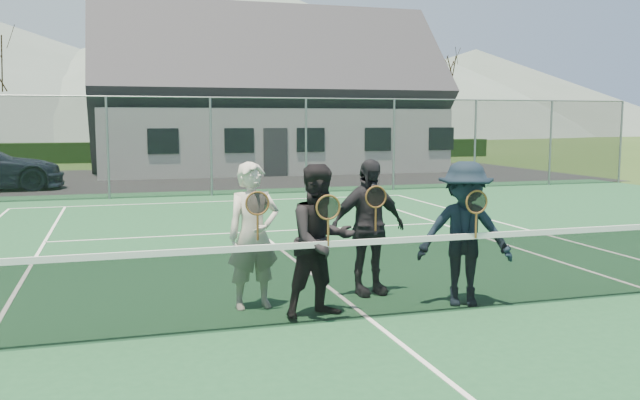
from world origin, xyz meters
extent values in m
plane|color=#294318|center=(0.00, 20.00, 0.00)|extent=(220.00, 220.00, 0.00)
cube|color=#1C4C2B|center=(0.00, 0.00, 0.01)|extent=(30.00, 30.00, 0.02)
cube|color=black|center=(-4.00, 20.00, 0.01)|extent=(40.00, 12.00, 0.01)
cube|color=black|center=(0.00, 32.00, 0.55)|extent=(40.00, 1.20, 1.10)
cone|color=slate|center=(20.00, 95.00, 11.00)|extent=(120.00, 120.00, 22.00)
cone|color=#55665B|center=(55.00, 95.00, 7.00)|extent=(90.00, 90.00, 14.00)
cube|color=white|center=(0.00, 11.88, 0.03)|extent=(10.97, 0.06, 0.01)
cube|color=white|center=(0.00, 6.40, 0.03)|extent=(8.23, 0.06, 0.01)
cube|color=white|center=(0.00, 0.00, 0.03)|extent=(0.06, 12.80, 0.01)
cube|color=black|center=(0.00, 0.00, 0.48)|extent=(11.60, 0.02, 0.88)
cube|color=white|center=(0.00, 0.00, 0.93)|extent=(11.60, 0.03, 0.07)
cylinder|color=slate|center=(-3.00, 13.50, 1.50)|extent=(0.07, 0.07, 3.00)
cylinder|color=slate|center=(0.00, 13.50, 1.50)|extent=(0.07, 0.07, 3.00)
cylinder|color=slate|center=(3.00, 13.50, 1.50)|extent=(0.07, 0.07, 3.00)
cylinder|color=slate|center=(6.00, 13.50, 1.50)|extent=(0.07, 0.07, 3.00)
cylinder|color=slate|center=(9.00, 13.50, 1.50)|extent=(0.07, 0.07, 3.00)
cylinder|color=slate|center=(12.00, 13.50, 1.50)|extent=(0.07, 0.07, 3.00)
cylinder|color=slate|center=(15.00, 13.50, 1.50)|extent=(0.07, 0.07, 3.00)
cube|color=black|center=(0.00, 13.50, 1.50)|extent=(30.00, 0.03, 3.00)
cylinder|color=slate|center=(0.00, 13.50, 3.00)|extent=(30.00, 0.04, 0.04)
cube|color=silver|center=(4.00, 24.00, 1.40)|extent=(15.00, 8.00, 2.80)
pyramid|color=#2D2D33|center=(4.00, 24.00, 5.65)|extent=(15.60, 8.20, 4.10)
cube|color=#2D2D33|center=(3.50, 19.98, 1.00)|extent=(1.00, 0.06, 2.00)
cube|color=black|center=(-1.00, 19.98, 1.50)|extent=(1.20, 0.06, 1.00)
cube|color=black|center=(2.00, 19.98, 1.50)|extent=(1.20, 0.06, 1.00)
cube|color=black|center=(5.00, 19.98, 1.50)|extent=(1.20, 0.06, 1.00)
cube|color=black|center=(8.00, 19.98, 1.50)|extent=(1.20, 0.06, 1.00)
cube|color=black|center=(11.00, 19.98, 1.50)|extent=(1.20, 0.06, 1.00)
cylinder|color=#3C2315|center=(2.00, 33.00, 1.93)|extent=(0.22, 0.22, 3.85)
cylinder|color=#3C2515|center=(12.00, 33.00, 1.93)|extent=(0.22, 0.22, 3.85)
cylinder|color=#3B2915|center=(18.00, 33.00, 1.93)|extent=(0.22, 0.22, 3.85)
imported|color=beige|center=(-1.18, 0.85, 0.92)|extent=(0.70, 0.51, 1.80)
torus|color=brown|center=(-1.18, 0.58, 1.35)|extent=(0.29, 0.02, 0.29)
cylinder|color=black|center=(-1.18, 0.58, 1.35)|extent=(0.25, 0.00, 0.25)
cylinder|color=brown|center=(-1.18, 0.58, 1.07)|extent=(0.03, 0.03, 0.32)
imported|color=black|center=(-0.49, 0.26, 0.92)|extent=(1.01, 0.86, 1.80)
torus|color=brown|center=(-0.49, -0.01, 1.35)|extent=(0.29, 0.02, 0.29)
cylinder|color=black|center=(-0.49, -0.01, 1.35)|extent=(0.25, 0.00, 0.25)
cylinder|color=brown|center=(-0.49, -0.01, 1.07)|extent=(0.03, 0.03, 0.32)
imported|color=black|center=(0.40, 1.08, 0.92)|extent=(1.10, 0.56, 1.80)
torus|color=brown|center=(0.40, 0.81, 1.35)|extent=(0.29, 0.02, 0.29)
cylinder|color=black|center=(0.40, 0.81, 1.35)|extent=(0.25, 0.00, 0.25)
cylinder|color=brown|center=(0.40, 0.81, 1.07)|extent=(0.03, 0.03, 0.32)
imported|color=black|center=(1.35, 0.23, 0.92)|extent=(1.32, 1.04, 1.80)
torus|color=brown|center=(1.35, -0.04, 1.35)|extent=(0.29, 0.02, 0.29)
cylinder|color=black|center=(1.35, -0.04, 1.35)|extent=(0.25, 0.00, 0.25)
cylinder|color=brown|center=(1.35, -0.04, 1.07)|extent=(0.03, 0.03, 0.32)
camera|label=1|loc=(-2.74, -7.18, 2.32)|focal=38.00mm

